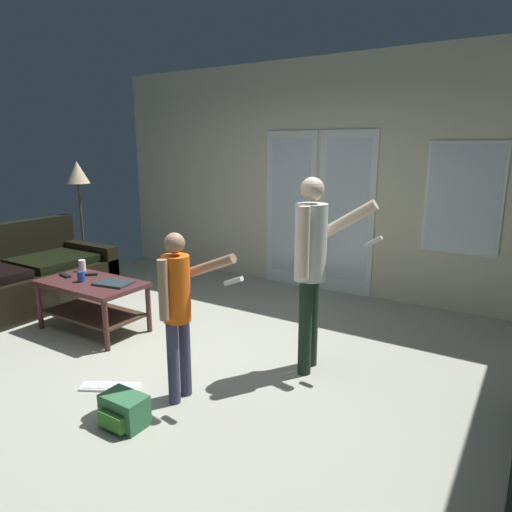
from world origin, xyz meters
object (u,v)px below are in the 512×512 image
object	(u,v)px
cup_near_edge	(81,277)
cup_by_laptop	(82,266)
person_adult	(312,258)
backpack	(124,411)
laptop_closed	(114,283)
coffee_table	(92,295)
floor_lamp	(78,180)
tv_remote_black	(65,275)
dvd_remote_slim	(89,275)
loose_keyboard	(110,387)
person_child	(178,302)
leather_couch	(15,282)

from	to	relation	value
cup_near_edge	cup_by_laptop	distance (m)	0.42
person_adult	cup_near_edge	distance (m)	2.33
person_adult	backpack	bearing A→B (deg)	-116.80
laptop_closed	cup_near_edge	bearing A→B (deg)	-171.45
coffee_table	floor_lamp	size ratio (longest dim) A/B	0.66
person_adult	tv_remote_black	distance (m)	2.63
backpack	laptop_closed	distance (m)	1.66
coffee_table	dvd_remote_slim	bearing A→B (deg)	147.01
backpack	cup_by_laptop	xyz separation A→B (m)	(-1.90, 1.18, 0.46)
loose_keyboard	tv_remote_black	xyz separation A→B (m)	(-1.41, 0.67, 0.51)
coffee_table	cup_near_edge	distance (m)	0.21
floor_lamp	dvd_remote_slim	size ratio (longest dim) A/B	9.49
cup_near_edge	coffee_table	bearing A→B (deg)	37.36
cup_by_laptop	floor_lamp	bearing A→B (deg)	142.10
person_adult	person_child	world-z (taller)	person_adult
laptop_closed	dvd_remote_slim	xyz separation A→B (m)	(-0.46, 0.07, -0.00)
leather_couch	laptop_closed	xyz separation A→B (m)	(1.54, 0.09, 0.21)
floor_lamp	loose_keyboard	world-z (taller)	floor_lamp
person_child	dvd_remote_slim	size ratio (longest dim) A/B	7.24
laptop_closed	cup_by_laptop	xyz separation A→B (m)	(-0.66, 0.15, 0.05)
dvd_remote_slim	leather_couch	bearing A→B (deg)	144.95
laptop_closed	cup_near_edge	distance (m)	0.35
floor_lamp	tv_remote_black	size ratio (longest dim) A/B	9.49
person_adult	dvd_remote_slim	xyz separation A→B (m)	(-2.38, -0.26, -0.43)
person_adult	tv_remote_black	bearing A→B (deg)	-170.77
tv_remote_black	laptop_closed	bearing A→B (deg)	18.31
person_child	dvd_remote_slim	bearing A→B (deg)	160.27
laptop_closed	person_child	bearing A→B (deg)	-32.82
person_child	cup_near_edge	size ratio (longest dim) A/B	11.96
tv_remote_black	leather_couch	bearing A→B (deg)	-167.87
person_adult	floor_lamp	size ratio (longest dim) A/B	0.97
leather_couch	cup_by_laptop	distance (m)	0.95
loose_keyboard	tv_remote_black	distance (m)	1.64
coffee_table	backpack	xyz separation A→B (m)	(1.50, -0.97, -0.27)
backpack	cup_near_edge	xyz separation A→B (m)	(-1.57, 0.91, 0.45)
leather_couch	person_adult	distance (m)	3.55
person_adult	backpack	distance (m)	1.74
loose_keyboard	laptop_closed	distance (m)	1.19
backpack	leather_couch	bearing A→B (deg)	161.48
person_child	laptop_closed	world-z (taller)	person_child
loose_keyboard	coffee_table	bearing A→B (deg)	145.99
cup_near_edge	dvd_remote_slim	world-z (taller)	cup_near_edge
cup_by_laptop	dvd_remote_slim	world-z (taller)	cup_by_laptop
floor_lamp	dvd_remote_slim	world-z (taller)	floor_lamp
cup_near_edge	tv_remote_black	world-z (taller)	cup_near_edge
leather_couch	coffee_table	world-z (taller)	leather_couch
dvd_remote_slim	cup_by_laptop	bearing A→B (deg)	114.95
floor_lamp	person_child	bearing A→B (deg)	-27.51
backpack	dvd_remote_slim	world-z (taller)	dvd_remote_slim
tv_remote_black	cup_by_laptop	bearing A→B (deg)	108.03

